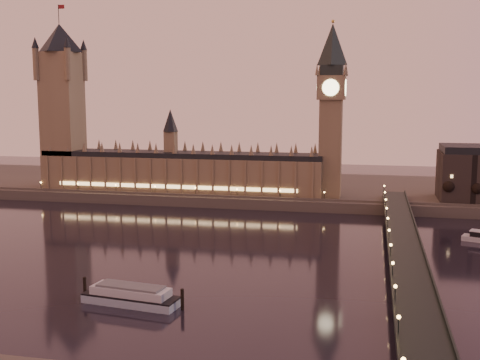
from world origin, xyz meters
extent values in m
plane|color=black|center=(0.00, 0.00, 0.00)|extent=(700.00, 700.00, 0.00)
cube|color=#423D35|center=(30.00, 165.00, 3.00)|extent=(560.00, 130.00, 6.00)
cube|color=brown|center=(-40.00, 121.00, 17.00)|extent=(180.00, 26.00, 22.00)
cube|color=black|center=(-40.00, 121.00, 29.60)|extent=(180.00, 22.00, 3.20)
cube|color=#FFCC7F|center=(-40.00, 107.50, 11.00)|extent=(153.00, 0.25, 2.20)
cube|color=brown|center=(-120.00, 121.00, 50.00)|extent=(22.00, 22.00, 88.00)
cone|color=black|center=(-120.00, 121.00, 103.00)|extent=(31.68, 31.68, 18.00)
cylinder|color=black|center=(-120.00, 121.00, 118.00)|extent=(0.44, 0.44, 12.00)
cube|color=maroon|center=(-117.80, 121.00, 122.50)|extent=(4.00, 0.15, 2.50)
cube|color=brown|center=(54.00, 121.00, 35.00)|extent=(13.00, 13.00, 58.00)
cube|color=brown|center=(54.00, 121.00, 71.00)|extent=(16.00, 16.00, 14.00)
cylinder|color=#FFEAA5|center=(54.00, 112.82, 71.00)|extent=(9.60, 0.35, 9.60)
cylinder|color=#FFEAA5|center=(45.82, 121.00, 71.00)|extent=(0.35, 9.60, 9.60)
cube|color=black|center=(54.00, 121.00, 81.00)|extent=(13.00, 13.00, 6.00)
cone|color=black|center=(54.00, 121.00, 96.00)|extent=(17.68, 17.68, 24.00)
sphere|color=gold|center=(54.00, 121.00, 109.00)|extent=(2.00, 2.00, 2.00)
cube|color=black|center=(92.00, 0.00, 8.00)|extent=(13.00, 260.00, 2.00)
cube|color=black|center=(85.70, 0.00, 9.50)|extent=(0.60, 260.00, 1.00)
cube|color=black|center=(98.30, 0.00, 9.50)|extent=(0.60, 260.00, 1.00)
cylinder|color=black|center=(120.09, 109.00, 10.99)|extent=(0.70, 0.70, 9.99)
sphere|color=black|center=(120.09, 109.00, 16.21)|extent=(6.66, 6.66, 6.66)
cylinder|color=black|center=(135.01, 109.00, 10.99)|extent=(0.70, 0.70, 9.99)
sphere|color=black|center=(135.01, 109.00, 16.21)|extent=(6.66, 6.66, 6.66)
cube|color=#95ABBD|center=(4.22, -65.50, 1.29)|extent=(32.72, 13.03, 2.59)
cube|color=black|center=(4.22, -65.50, 2.83)|extent=(32.72, 13.03, 0.50)
cube|color=silver|center=(4.22, -65.50, 4.38)|extent=(26.67, 11.27, 2.59)
cube|color=#595B5E|center=(4.22, -65.50, 6.02)|extent=(22.60, 9.76, 0.70)
cylinder|color=black|center=(-13.52, -62.16, 3.38)|extent=(1.09, 1.09, 6.76)
cylinder|color=black|center=(21.97, -66.84, 3.38)|extent=(1.09, 1.09, 6.76)
camera|label=1|loc=(78.64, -239.21, 66.58)|focal=45.00mm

